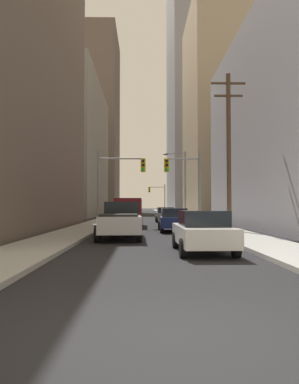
{
  "coord_description": "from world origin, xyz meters",
  "views": [
    {
      "loc": [
        -0.51,
        -4.67,
        1.71
      ],
      "look_at": [
        0.0,
        21.55,
        2.7
      ],
      "focal_mm": 33.14,
      "sensor_mm": 36.0,
      "label": 1
    }
  ],
  "objects_px": {
    "pickup_truck_silver": "(121,220)",
    "sedan_black": "(133,213)",
    "traffic_signal_near_right": "(184,176)",
    "cargo_van_maroon": "(129,211)",
    "traffic_signal_near_left": "(119,176)",
    "traffic_signal_far_right": "(158,194)",
    "sedan_navy": "(174,220)",
    "sedan_grey": "(165,215)",
    "sedan_white": "(203,231)"
  },
  "relations": [
    {
      "from": "sedan_white",
      "to": "traffic_signal_far_right",
      "type": "relative_size",
      "value": 0.7
    },
    {
      "from": "sedan_navy",
      "to": "traffic_signal_near_left",
      "type": "xyz_separation_m",
      "value": [
        -3.89,
        4.65,
        3.27
      ]
    },
    {
      "from": "pickup_truck_silver",
      "to": "sedan_black",
      "type": "xyz_separation_m",
      "value": [
        -0.02,
        23.95,
        -0.16
      ]
    },
    {
      "from": "pickup_truck_silver",
      "to": "traffic_signal_near_right",
      "type": "relative_size",
      "value": 0.91
    },
    {
      "from": "sedan_white",
      "to": "traffic_signal_near_left",
      "type": "height_order",
      "value": "traffic_signal_near_left"
    },
    {
      "from": "traffic_signal_far_right",
      "to": "sedan_grey",
      "type": "bearing_deg",
      "value": -91.22
    },
    {
      "from": "pickup_truck_silver",
      "to": "sedan_black",
      "type": "bearing_deg",
      "value": 90.04
    },
    {
      "from": "pickup_truck_silver",
      "to": "sedan_grey",
      "type": "bearing_deg",
      "value": 79.09
    },
    {
      "from": "sedan_grey",
      "to": "traffic_signal_near_right",
      "type": "bearing_deg",
      "value": -83.29
    },
    {
      "from": "pickup_truck_silver",
      "to": "sedan_white",
      "type": "relative_size",
      "value": 1.3
    },
    {
      "from": "sedan_white",
      "to": "sedan_grey",
      "type": "distance_m",
      "value": 23.36
    },
    {
      "from": "sedan_navy",
      "to": "traffic_signal_near_left",
      "type": "relative_size",
      "value": 0.71
    },
    {
      "from": "traffic_signal_near_left",
      "to": "traffic_signal_far_right",
      "type": "height_order",
      "value": "same"
    },
    {
      "from": "sedan_black",
      "to": "traffic_signal_far_right",
      "type": "height_order",
      "value": "traffic_signal_far_right"
    },
    {
      "from": "traffic_signal_near_left",
      "to": "traffic_signal_near_right",
      "type": "bearing_deg",
      "value": -0.01
    },
    {
      "from": "sedan_white",
      "to": "traffic_signal_near_left",
      "type": "relative_size",
      "value": 0.7
    },
    {
      "from": "sedan_navy",
      "to": "traffic_signal_far_right",
      "type": "bearing_deg",
      "value": 88.81
    },
    {
      "from": "sedan_navy",
      "to": "traffic_signal_near_left",
      "type": "height_order",
      "value": "traffic_signal_near_left"
    },
    {
      "from": "sedan_white",
      "to": "sedan_black",
      "type": "xyz_separation_m",
      "value": [
        -3.33,
        29.51,
        0.0
      ]
    },
    {
      "from": "sedan_navy",
      "to": "pickup_truck_silver",
      "type": "bearing_deg",
      "value": -123.83
    },
    {
      "from": "sedan_black",
      "to": "traffic_signal_near_right",
      "type": "bearing_deg",
      "value": -73.06
    },
    {
      "from": "sedan_grey",
      "to": "traffic_signal_far_right",
      "type": "distance_m",
      "value": 35.16
    },
    {
      "from": "sedan_navy",
      "to": "cargo_van_maroon",
      "type": "bearing_deg",
      "value": 119.58
    },
    {
      "from": "sedan_white",
      "to": "sedan_grey",
      "type": "relative_size",
      "value": 0.99
    },
    {
      "from": "sedan_grey",
      "to": "pickup_truck_silver",
      "type": "bearing_deg",
      "value": -100.91
    },
    {
      "from": "traffic_signal_near_left",
      "to": "traffic_signal_near_right",
      "type": "xyz_separation_m",
      "value": [
        5.14,
        -0.0,
        -0.05
      ]
    },
    {
      "from": "sedan_white",
      "to": "sedan_navy",
      "type": "height_order",
      "value": "same"
    },
    {
      "from": "cargo_van_maroon",
      "to": "sedan_navy",
      "type": "distance_m",
      "value": 6.39
    },
    {
      "from": "cargo_van_maroon",
      "to": "sedan_white",
      "type": "bearing_deg",
      "value": -78.3
    },
    {
      "from": "sedan_grey",
      "to": "sedan_black",
      "type": "distance_m",
      "value": 7.05
    },
    {
      "from": "sedan_grey",
      "to": "traffic_signal_near_right",
      "type": "height_order",
      "value": "traffic_signal_near_right"
    },
    {
      "from": "sedan_white",
      "to": "sedan_grey",
      "type": "xyz_separation_m",
      "value": [
        0.12,
        23.36,
        0.0
      ]
    },
    {
      "from": "sedan_grey",
      "to": "traffic_signal_near_right",
      "type": "xyz_separation_m",
      "value": [
        0.99,
        -8.42,
        3.23
      ]
    },
    {
      "from": "sedan_grey",
      "to": "traffic_signal_near_right",
      "type": "relative_size",
      "value": 0.71
    },
    {
      "from": "cargo_van_maroon",
      "to": "pickup_truck_silver",
      "type": "bearing_deg",
      "value": -90.17
    },
    {
      "from": "traffic_signal_near_right",
      "to": "sedan_white",
      "type": "bearing_deg",
      "value": -94.25
    },
    {
      "from": "traffic_signal_near_right",
      "to": "traffic_signal_far_right",
      "type": "relative_size",
      "value": 1.0
    },
    {
      "from": "sedan_grey",
      "to": "traffic_signal_near_left",
      "type": "bearing_deg",
      "value": -116.25
    },
    {
      "from": "pickup_truck_silver",
      "to": "traffic_signal_near_right",
      "type": "bearing_deg",
      "value": 64.78
    },
    {
      "from": "sedan_navy",
      "to": "sedan_black",
      "type": "xyz_separation_m",
      "value": [
        -3.19,
        19.21,
        0.0
      ]
    },
    {
      "from": "sedan_navy",
      "to": "sedan_grey",
      "type": "height_order",
      "value": "same"
    },
    {
      "from": "sedan_white",
      "to": "pickup_truck_silver",
      "type": "bearing_deg",
      "value": 120.77
    },
    {
      "from": "traffic_signal_near_right",
      "to": "traffic_signal_far_right",
      "type": "height_order",
      "value": "same"
    },
    {
      "from": "pickup_truck_silver",
      "to": "traffic_signal_near_right",
      "type": "distance_m",
      "value": 10.81
    },
    {
      "from": "sedan_white",
      "to": "traffic_signal_far_right",
      "type": "height_order",
      "value": "traffic_signal_far_right"
    },
    {
      "from": "traffic_signal_near_right",
      "to": "cargo_van_maroon",
      "type": "bearing_deg",
      "value": 168.54
    },
    {
      "from": "sedan_white",
      "to": "sedan_navy",
      "type": "distance_m",
      "value": 10.3
    },
    {
      "from": "traffic_signal_far_right",
      "to": "sedan_navy",
      "type": "bearing_deg",
      "value": -91.19
    },
    {
      "from": "pickup_truck_silver",
      "to": "sedan_grey",
      "type": "distance_m",
      "value": 18.13
    },
    {
      "from": "sedan_grey",
      "to": "sedan_black",
      "type": "xyz_separation_m",
      "value": [
        -3.45,
        6.15,
        0.0
      ]
    }
  ]
}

